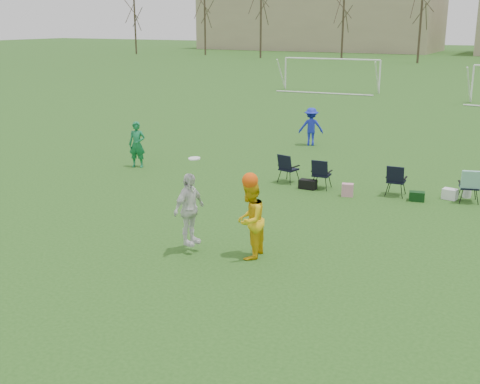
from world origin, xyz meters
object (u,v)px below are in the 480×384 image
Objects in this scene: fielder_green_near at (137,145)px; goal_left at (332,65)px; center_contest at (226,215)px; fielder_blue at (311,127)px.

goal_left is (-2.21, 26.74, 1.08)m from fielder_green_near.
center_contest is 0.31× the size of goal_left.
fielder_blue is 13.10m from center_contest.
center_contest is at bearing -58.59° from fielder_green_near.
center_contest reaches higher than fielder_blue.
center_contest reaches higher than fielder_green_near.
fielder_blue is at bearing 40.18° from fielder_green_near.
goal_left is (-6.33, 19.98, 1.11)m from fielder_blue.
center_contest is (3.00, -12.75, 0.16)m from fielder_blue.
fielder_blue is 0.71× the size of center_contest.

